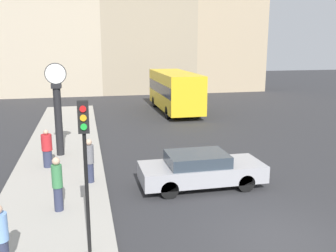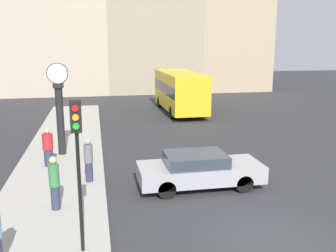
{
  "view_description": "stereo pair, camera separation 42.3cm",
  "coord_description": "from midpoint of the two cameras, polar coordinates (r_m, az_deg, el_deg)",
  "views": [
    {
      "loc": [
        -4.94,
        -8.53,
        5.25
      ],
      "look_at": [
        -1.57,
        6.44,
        1.87
      ],
      "focal_mm": 40.0,
      "sensor_mm": 36.0,
      "label": 1
    },
    {
      "loc": [
        -4.53,
        -8.62,
        5.25
      ],
      "look_at": [
        -1.57,
        6.44,
        1.87
      ],
      "focal_mm": 40.0,
      "sensor_mm": 36.0,
      "label": 2
    }
  ],
  "objects": [
    {
      "name": "sedan_car",
      "position": [
        14.04,
        5.63,
        -6.63
      ],
      "size": [
        4.58,
        1.84,
        1.31
      ],
      "color": "#9E9EA3",
      "rests_on": "ground_plane"
    },
    {
      "name": "bus_distant",
      "position": [
        29.22,
        2.2,
        5.56
      ],
      "size": [
        2.55,
        8.35,
        3.1
      ],
      "color": "gold",
      "rests_on": "ground_plane"
    },
    {
      "name": "street_clock",
      "position": [
        17.97,
        -15.53,
        2.24
      ],
      "size": [
        0.96,
        0.45,
        4.28
      ],
      "color": "black",
      "rests_on": "sidewalk_corner"
    },
    {
      "name": "pedestrian_green_hoodie",
      "position": [
        12.23,
        -15.97,
        -8.3
      ],
      "size": [
        0.32,
        0.32,
        1.74
      ],
      "color": "#2D334C",
      "rests_on": "sidewalk_corner"
    },
    {
      "name": "pedestrian_red_top",
      "position": [
        16.62,
        -17.13,
        -3.21
      ],
      "size": [
        0.44,
        0.44,
        1.62
      ],
      "color": "#2D334C",
      "rests_on": "sidewalk_corner"
    },
    {
      "name": "building_row",
      "position": [
        41.42,
        -5.76,
        17.56
      ],
      "size": [
        29.85,
        5.0,
        18.99
      ],
      "color": "#B7A88E",
      "rests_on": "ground_plane"
    },
    {
      "name": "ground_plane",
      "position": [
        11.11,
        16.31,
        -16.29
      ],
      "size": [
        120.0,
        120.0,
        0.0
      ],
      "primitive_type": "plane",
      "color": "#2D2D30"
    },
    {
      "name": "traffic_light_near",
      "position": [
        9.09,
        -12.36,
        -2.98
      ],
      "size": [
        0.26,
        0.24,
        3.83
      ],
      "color": "black",
      "rests_on": "sidewalk_corner"
    },
    {
      "name": "pedestrian_grey_jacket",
      "position": [
        14.37,
        -11.19,
        -5.09
      ],
      "size": [
        0.33,
        0.33,
        1.68
      ],
      "color": "#2D334C",
      "rests_on": "sidewalk_corner"
    },
    {
      "name": "sidewalk_corner",
      "position": [
        19.99,
        -14.75,
        -3.01
      ],
      "size": [
        3.67,
        25.37,
        0.13
      ],
      "primitive_type": "cube",
      "color": "#A39E93",
      "rests_on": "ground_plane"
    }
  ]
}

